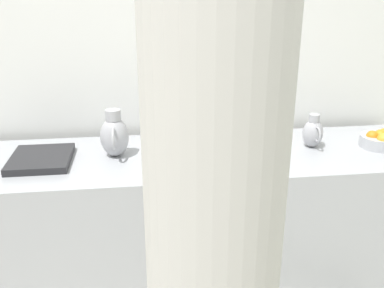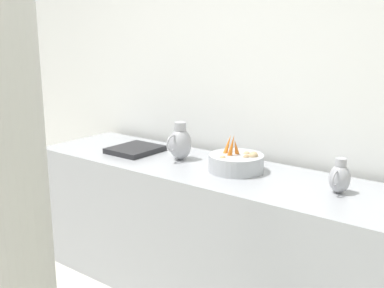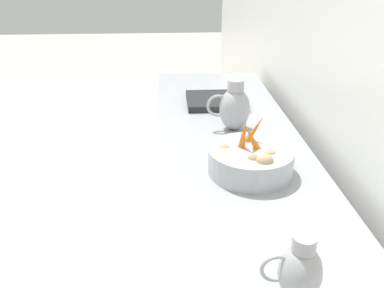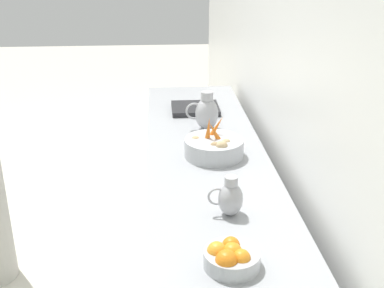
{
  "view_description": "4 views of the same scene",
  "coord_description": "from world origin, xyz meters",
  "px_view_note": "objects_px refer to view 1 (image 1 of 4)",
  "views": [
    {
      "loc": [
        0.66,
        -0.07,
        1.77
      ],
      "look_at": [
        -1.47,
        0.2,
        0.95
      ],
      "focal_mm": 40.74,
      "sensor_mm": 36.0,
      "label": 1
    },
    {
      "loc": [
        0.85,
        1.73,
        1.73
      ],
      "look_at": [
        -1.35,
        0.04,
        1.06
      ],
      "focal_mm": 44.43,
      "sensor_mm": 36.0,
      "label": 2
    },
    {
      "loc": [
        -1.21,
        1.65,
        1.69
      ],
      "look_at": [
        -1.29,
        0.22,
        1.01
      ],
      "focal_mm": 38.14,
      "sensor_mm": 36.0,
      "label": 3
    },
    {
      "loc": [
        -1.22,
        2.75,
        2.01
      ],
      "look_at": [
        -1.4,
        0.33,
        1.0
      ],
      "focal_mm": 45.13,
      "sensor_mm": 36.0,
      "label": 4
    }
  ],
  "objects_px": {
    "vegetable_colander": "(198,142)",
    "metal_pitcher_tall": "(114,135)",
    "orange_bowl": "(381,139)",
    "metal_pitcher_short": "(313,132)",
    "support_column": "(216,127)"
  },
  "relations": [
    {
      "from": "vegetable_colander",
      "to": "metal_pitcher_tall",
      "type": "xyz_separation_m",
      "value": [
        -0.0,
        -0.44,
        0.06
      ]
    },
    {
      "from": "metal_pitcher_tall",
      "to": "orange_bowl",
      "type": "bearing_deg",
      "value": 87.83
    },
    {
      "from": "metal_pitcher_tall",
      "to": "metal_pitcher_short",
      "type": "distance_m",
      "value": 1.09
    },
    {
      "from": "vegetable_colander",
      "to": "orange_bowl",
      "type": "relative_size",
      "value": 1.57
    },
    {
      "from": "metal_pitcher_tall",
      "to": "support_column",
      "type": "height_order",
      "value": "support_column"
    },
    {
      "from": "vegetable_colander",
      "to": "metal_pitcher_short",
      "type": "height_order",
      "value": "vegetable_colander"
    },
    {
      "from": "vegetable_colander",
      "to": "orange_bowl",
      "type": "bearing_deg",
      "value": 86.92
    },
    {
      "from": "metal_pitcher_tall",
      "to": "metal_pitcher_short",
      "type": "relative_size",
      "value": 1.34
    },
    {
      "from": "orange_bowl",
      "to": "metal_pitcher_short",
      "type": "relative_size",
      "value": 1.14
    },
    {
      "from": "vegetable_colander",
      "to": "metal_pitcher_tall",
      "type": "distance_m",
      "value": 0.45
    },
    {
      "from": "vegetable_colander",
      "to": "orange_bowl",
      "type": "height_order",
      "value": "vegetable_colander"
    },
    {
      "from": "orange_bowl",
      "to": "metal_pitcher_short",
      "type": "height_order",
      "value": "metal_pitcher_short"
    },
    {
      "from": "orange_bowl",
      "to": "metal_pitcher_tall",
      "type": "bearing_deg",
      "value": -92.17
    },
    {
      "from": "vegetable_colander",
      "to": "support_column",
      "type": "bearing_deg",
      "value": -6.57
    },
    {
      "from": "orange_bowl",
      "to": "metal_pitcher_short",
      "type": "bearing_deg",
      "value": -97.88
    }
  ]
}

